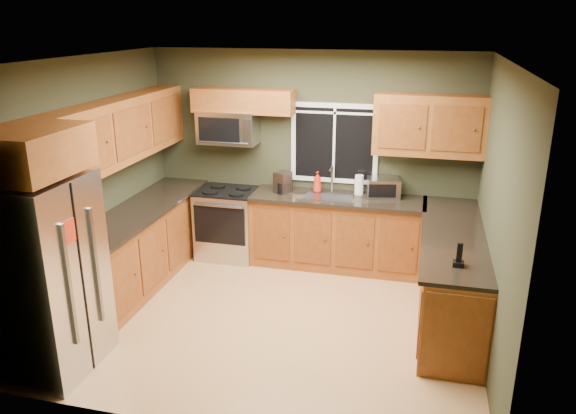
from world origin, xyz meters
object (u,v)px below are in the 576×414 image
at_px(soap_bottle_b, 359,187).
at_px(microwave, 228,127).
at_px(range, 228,223).
at_px(cordless_phone, 459,259).
at_px(refrigerator, 47,276).
at_px(toaster_oven, 383,188).
at_px(soap_bottle_a, 317,182).
at_px(kettle, 282,181).
at_px(paper_towel_roll, 359,185).
at_px(coffee_maker, 283,183).

bearing_deg(soap_bottle_b, microwave, -176.83).
height_order(range, cordless_phone, cordless_phone).
bearing_deg(refrigerator, toaster_oven, 47.23).
xyz_separation_m(soap_bottle_b, cordless_phone, (1.14, -1.99, -0.02)).
xyz_separation_m(toaster_oven, soap_bottle_a, (-0.84, 0.02, 0.01)).
relative_size(range, kettle, 3.80).
xyz_separation_m(paper_towel_roll, soap_bottle_b, (-0.00, 0.04, -0.04)).
xyz_separation_m(refrigerator, microwave, (0.69, 2.91, 0.83)).
bearing_deg(toaster_oven, soap_bottle_a, 178.81).
height_order(range, kettle, kettle).
xyz_separation_m(kettle, cordless_phone, (2.15, -1.94, -0.05)).
relative_size(range, soap_bottle_b, 5.28).
bearing_deg(kettle, microwave, -176.36).
height_order(range, microwave, microwave).
xyz_separation_m(toaster_oven, kettle, (-1.31, 0.03, -0.01)).
distance_m(coffee_maker, paper_towel_roll, 0.97).
bearing_deg(soap_bottle_b, paper_towel_roll, -89.95).
relative_size(toaster_oven, cordless_phone, 2.02).
distance_m(range, soap_bottle_b, 1.80).
distance_m(coffee_maker, kettle, 0.16).
bearing_deg(kettle, cordless_phone, -42.07).
bearing_deg(cordless_phone, refrigerator, -164.01).
bearing_deg(soap_bottle_a, cordless_phone, -48.96).
height_order(microwave, kettle, microwave).
xyz_separation_m(refrigerator, cordless_phone, (3.53, 1.01, 0.11)).
bearing_deg(toaster_oven, soap_bottle_b, 164.89).
distance_m(refrigerator, microwave, 3.10).
xyz_separation_m(toaster_oven, paper_towel_roll, (-0.31, 0.04, 0.00)).
height_order(microwave, cordless_phone, microwave).
bearing_deg(kettle, soap_bottle_a, -1.93).
bearing_deg(toaster_oven, kettle, 178.54).
bearing_deg(toaster_oven, refrigerator, -132.77).
xyz_separation_m(kettle, soap_bottle_b, (1.00, 0.05, -0.02)).
bearing_deg(microwave, coffee_maker, -8.15).
distance_m(range, cordless_phone, 3.39).
bearing_deg(coffee_maker, range, -177.73).
relative_size(toaster_oven, soap_bottle_a, 1.66).
bearing_deg(soap_bottle_b, coffee_maker, -168.12).
relative_size(coffee_maker, cordless_phone, 1.23).
xyz_separation_m(refrigerator, paper_towel_roll, (2.39, 2.96, 0.16)).
xyz_separation_m(refrigerator, kettle, (1.39, 2.95, 0.15)).
distance_m(toaster_oven, kettle, 1.31).
bearing_deg(paper_towel_roll, range, -173.69).
bearing_deg(soap_bottle_a, toaster_oven, -1.19).
height_order(refrigerator, toaster_oven, refrigerator).
relative_size(coffee_maker, paper_towel_roll, 0.98).
bearing_deg(range, microwave, 90.02).
xyz_separation_m(range, coffee_maker, (0.74, 0.03, 0.60)).
bearing_deg(soap_bottle_b, toaster_oven, -15.11).
height_order(microwave, soap_bottle_b, microwave).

